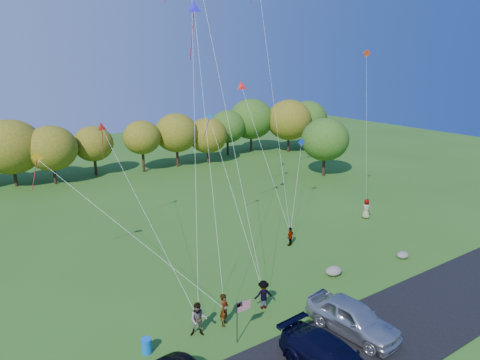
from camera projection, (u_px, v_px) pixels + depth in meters
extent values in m
plane|color=#2F5B1A|center=(291.00, 317.00, 24.78)|extent=(140.00, 140.00, 0.00)
cube|color=black|center=(342.00, 355.00, 21.57)|extent=(44.00, 6.00, 0.06)
cylinder|color=#3B2215|center=(7.00, 176.00, 50.73)|extent=(0.36, 0.36, 2.38)
ellipsoid|color=#2D5C17|center=(3.00, 151.00, 49.95)|extent=(5.33, 5.33, 4.79)
cylinder|color=#3B2215|center=(56.00, 175.00, 51.29)|extent=(0.36, 0.36, 2.26)
ellipsoid|color=#2D5C17|center=(53.00, 148.00, 50.39)|extent=(6.76, 6.76, 6.08)
cylinder|color=#3B2215|center=(103.00, 169.00, 53.83)|extent=(0.36, 0.36, 2.34)
ellipsoid|color=#235616|center=(101.00, 144.00, 52.98)|extent=(6.08, 6.08, 5.47)
cylinder|color=#3B2215|center=(143.00, 164.00, 56.80)|extent=(0.36, 0.36, 2.22)
ellipsoid|color=#2D5C17|center=(142.00, 143.00, 56.03)|extent=(5.33, 5.33, 4.80)
cylinder|color=#3B2215|center=(163.00, 156.00, 60.88)|extent=(0.36, 0.36, 2.49)
ellipsoid|color=#2D5C17|center=(162.00, 134.00, 60.04)|extent=(5.75, 5.75, 5.18)
cylinder|color=#3B2215|center=(200.00, 152.00, 63.05)|extent=(0.36, 0.36, 2.81)
ellipsoid|color=#235616|center=(199.00, 126.00, 62.04)|extent=(7.18, 7.18, 6.46)
cylinder|color=#3B2215|center=(229.00, 147.00, 67.26)|extent=(0.36, 0.36, 2.40)
ellipsoid|color=#2D5C17|center=(229.00, 127.00, 66.39)|extent=(6.23, 6.23, 5.60)
cylinder|color=#3B2215|center=(256.00, 146.00, 67.17)|extent=(0.36, 0.36, 2.85)
ellipsoid|color=#2D5C17|center=(256.00, 122.00, 66.16)|extent=(7.13, 7.13, 6.42)
cylinder|color=#3B2215|center=(281.00, 139.00, 72.18)|extent=(0.36, 0.36, 3.03)
ellipsoid|color=#235616|center=(281.00, 121.00, 71.34)|extent=(4.97, 4.97, 4.47)
cylinder|color=#3B2215|center=(299.00, 139.00, 74.95)|extent=(0.36, 0.36, 2.21)
ellipsoid|color=#235616|center=(300.00, 123.00, 74.19)|extent=(5.31, 5.31, 4.78)
cylinder|color=#3B2215|center=(324.00, 165.00, 54.84)|extent=(0.36, 0.36, 2.80)
ellipsoid|color=#235616|center=(325.00, 139.00, 53.94)|extent=(6.00, 6.00, 5.40)
imported|color=black|center=(332.00, 360.00, 19.96)|extent=(2.73, 5.85, 1.65)
imported|color=#ACB1B7|center=(353.00, 317.00, 23.11)|extent=(2.78, 5.55, 1.81)
imported|color=#4C4C59|center=(224.00, 309.00, 23.85)|extent=(0.83, 0.81, 1.92)
imported|color=#4C4C59|center=(199.00, 319.00, 22.92)|extent=(1.19, 1.11, 1.94)
imported|color=#4C4C59|center=(263.00, 295.00, 25.49)|extent=(1.30, 0.98, 1.79)
imported|color=#4C4C59|center=(290.00, 236.00, 34.23)|extent=(0.98, 0.67, 1.54)
imported|color=#4C4C59|center=(366.00, 209.00, 40.08)|extent=(0.99, 1.11, 1.90)
cylinder|color=blue|center=(147.00, 346.00, 21.68)|extent=(0.54, 0.54, 0.80)
cylinder|color=black|center=(237.00, 323.00, 22.27)|extent=(0.05, 0.05, 2.35)
cube|color=red|center=(244.00, 306.00, 22.27)|extent=(0.85, 0.56, 0.02)
cube|color=navy|center=(240.00, 305.00, 22.09)|extent=(0.34, 0.02, 0.26)
ellipsoid|color=gray|center=(334.00, 271.00, 29.59)|extent=(1.24, 0.97, 0.62)
ellipsoid|color=slate|center=(403.00, 255.00, 32.15)|extent=(0.96, 0.80, 0.50)
cone|color=#2117E6|center=(194.00, 8.00, 27.10)|extent=(1.07, 0.64, 0.95)
cone|color=#FA1011|center=(242.00, 87.00, 35.44)|extent=(0.95, 0.66, 0.85)
cube|color=red|center=(367.00, 53.00, 35.84)|extent=(0.65, 0.27, 0.66)
cube|color=gold|center=(37.00, 157.00, 26.02)|extent=(0.67, 0.42, 0.74)
cube|color=blue|center=(301.00, 142.00, 41.13)|extent=(0.74, 0.23, 0.75)
cone|color=red|center=(102.00, 127.00, 32.91)|extent=(0.88, 0.54, 0.81)
cube|color=#1A78F1|center=(209.00, 117.00, 32.02)|extent=(0.40, 0.39, 0.52)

